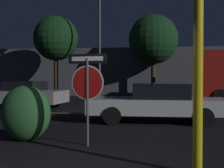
% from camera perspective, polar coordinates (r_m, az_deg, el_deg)
% --- Properties ---
extents(ground_plane, '(260.00, 260.00, 0.00)m').
position_cam_1_polar(ground_plane, '(5.77, -3.17, -14.64)').
color(ground_plane, black).
extents(road_center_stripe, '(33.70, 0.12, 0.01)m').
position_cam_1_polar(road_center_stripe, '(13.02, 3.52, -5.55)').
color(road_center_stripe, gold).
rests_on(road_center_stripe, ground_plane).
extents(stop_sign, '(0.93, 0.21, 2.10)m').
position_cam_1_polar(stop_sign, '(7.12, -4.52, 0.47)').
color(stop_sign, '#4C4C51').
rests_on(stop_sign, ground_plane).
extents(yellow_pole_right, '(0.16, 0.16, 3.44)m').
position_cam_1_polar(yellow_pole_right, '(5.23, 15.47, 2.75)').
color(yellow_pole_right, yellow).
rests_on(yellow_pole_right, ground_plane).
extents(hedge_bush_1, '(1.26, 0.91, 1.37)m').
position_cam_1_polar(hedge_bush_1, '(7.98, -15.51, -5.15)').
color(hedge_bush_1, '#285B2D').
rests_on(hedge_bush_1, ground_plane).
extents(passing_car_1, '(4.29, 2.31, 1.34)m').
position_cam_1_polar(passing_car_1, '(15.85, -15.84, -1.87)').
color(passing_car_1, '#9E9EA3').
rests_on(passing_car_1, ground_plane).
extents(passing_car_2, '(4.84, 1.97, 1.34)m').
position_cam_1_polar(passing_car_2, '(10.90, 8.38, -3.39)').
color(passing_car_2, silver).
rests_on(passing_car_2, ground_plane).
extents(street_lamp, '(0.52, 0.52, 8.14)m').
position_cam_1_polar(street_lamp, '(19.89, -2.31, 12.89)').
color(street_lamp, '#4C4C51').
rests_on(street_lamp, ground_plane).
extents(tree_0, '(3.13, 3.13, 5.78)m').
position_cam_1_polar(tree_0, '(22.28, -10.22, 8.17)').
color(tree_0, '#422D1E').
rests_on(tree_0, ground_plane).
extents(tree_2, '(3.57, 3.57, 6.01)m').
position_cam_1_polar(tree_2, '(22.83, 7.57, 8.05)').
color(tree_2, '#422D1E').
rests_on(tree_2, ground_plane).
extents(building_backdrop, '(23.15, 4.58, 3.79)m').
position_cam_1_polar(building_backdrop, '(26.48, 0.39, 2.16)').
color(building_backdrop, '#4C4C56').
rests_on(building_backdrop, ground_plane).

